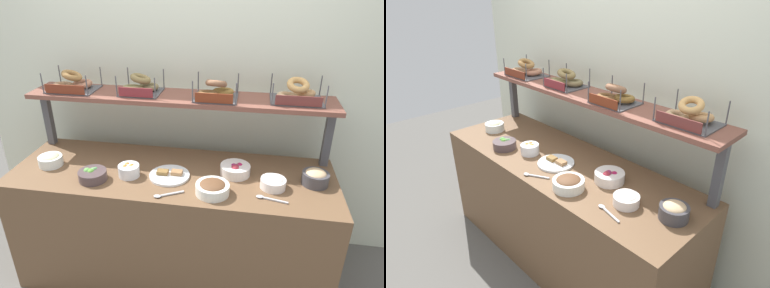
% 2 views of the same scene
% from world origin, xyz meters
% --- Properties ---
extents(ground_plane, '(8.00, 8.00, 0.00)m').
position_xyz_m(ground_plane, '(0.00, 0.00, 0.00)').
color(ground_plane, '#595651').
extents(back_wall, '(3.29, 0.06, 2.40)m').
position_xyz_m(back_wall, '(0.00, 0.55, 1.20)').
color(back_wall, silver).
rests_on(back_wall, ground_plane).
extents(deli_counter, '(2.09, 0.70, 0.85)m').
position_xyz_m(deli_counter, '(0.00, 0.00, 0.42)').
color(deli_counter, brown).
rests_on(deli_counter, ground_plane).
extents(shelf_riser_left, '(0.05, 0.05, 0.40)m').
position_xyz_m(shelf_riser_left, '(-0.98, 0.27, 1.05)').
color(shelf_riser_left, '#4C4C51').
rests_on(shelf_riser_left, deli_counter).
extents(shelf_riser_right, '(0.05, 0.05, 0.40)m').
position_xyz_m(shelf_riser_right, '(0.98, 0.27, 1.05)').
color(shelf_riser_right, '#4C4C51').
rests_on(shelf_riser_right, deli_counter).
extents(upper_shelf, '(2.05, 0.32, 0.03)m').
position_xyz_m(upper_shelf, '(0.00, 0.27, 1.26)').
color(upper_shelf, brown).
rests_on(upper_shelf, shelf_riser_left).
extents(bowl_cream_cheese, '(0.15, 0.15, 0.08)m').
position_xyz_m(bowl_cream_cheese, '(0.64, -0.08, 0.89)').
color(bowl_cream_cheese, white).
rests_on(bowl_cream_cheese, deli_counter).
extents(bowl_scallion_spread, '(0.16, 0.16, 0.08)m').
position_xyz_m(bowl_scallion_spread, '(-0.81, -0.05, 0.89)').
color(bowl_scallion_spread, white).
rests_on(bowl_scallion_spread, deli_counter).
extents(bowl_fruit_salad, '(0.13, 0.13, 0.08)m').
position_xyz_m(bowl_fruit_salad, '(-0.25, -0.09, 0.89)').
color(bowl_fruit_salad, white).
rests_on(bowl_fruit_salad, deli_counter).
extents(bowl_veggie_mix, '(0.17, 0.17, 0.08)m').
position_xyz_m(bowl_veggie_mix, '(-0.46, -0.17, 0.88)').
color(bowl_veggie_mix, '#4F3F41').
rests_on(bowl_veggie_mix, deli_counter).
extents(bowl_hummus, '(0.16, 0.16, 0.10)m').
position_xyz_m(bowl_hummus, '(0.89, 0.01, 0.90)').
color(bowl_hummus, '#413F44').
rests_on(bowl_hummus, deli_counter).
extents(bowl_beet_salad, '(0.19, 0.19, 0.08)m').
position_xyz_m(bowl_beet_salad, '(0.41, 0.04, 0.89)').
color(bowl_beet_salad, white).
rests_on(bowl_beet_salad, deli_counter).
extents(bowl_chocolate_spread, '(0.20, 0.20, 0.08)m').
position_xyz_m(bowl_chocolate_spread, '(0.29, -0.20, 0.89)').
color(bowl_chocolate_spread, white).
rests_on(bowl_chocolate_spread, deli_counter).
extents(serving_plate_white, '(0.26, 0.26, 0.04)m').
position_xyz_m(serving_plate_white, '(0.00, -0.06, 0.86)').
color(serving_plate_white, white).
rests_on(serving_plate_white, deli_counter).
extents(serving_spoon_near_plate, '(0.18, 0.06, 0.01)m').
position_xyz_m(serving_spoon_near_plate, '(0.60, -0.21, 0.86)').
color(serving_spoon_near_plate, '#B7B7BC').
rests_on(serving_spoon_near_plate, deli_counter).
extents(serving_spoon_by_edge, '(0.17, 0.10, 0.01)m').
position_xyz_m(serving_spoon_by_edge, '(0.02, -0.28, 0.86)').
color(serving_spoon_by_edge, '#B7B7BC').
rests_on(serving_spoon_by_edge, deli_counter).
extents(bagel_basket_everything, '(0.33, 0.26, 0.14)m').
position_xyz_m(bagel_basket_everything, '(-0.75, 0.26, 1.33)').
color(bagel_basket_everything, '#4C4C51').
rests_on(bagel_basket_everything, upper_shelf).
extents(bagel_basket_poppy, '(0.27, 0.26, 0.14)m').
position_xyz_m(bagel_basket_poppy, '(-0.26, 0.28, 1.33)').
color(bagel_basket_poppy, '#4C4C51').
rests_on(bagel_basket_poppy, upper_shelf).
extents(bagel_basket_cinnamon_raisin, '(0.28, 0.25, 0.14)m').
position_xyz_m(bagel_basket_cinnamon_raisin, '(0.25, 0.25, 1.33)').
color(bagel_basket_cinnamon_raisin, '#4C4C51').
rests_on(bagel_basket_cinnamon_raisin, upper_shelf).
extents(bagel_basket_sesame, '(0.32, 0.27, 0.15)m').
position_xyz_m(bagel_basket_sesame, '(0.75, 0.29, 1.33)').
color(bagel_basket_sesame, '#4C4C51').
rests_on(bagel_basket_sesame, upper_shelf).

